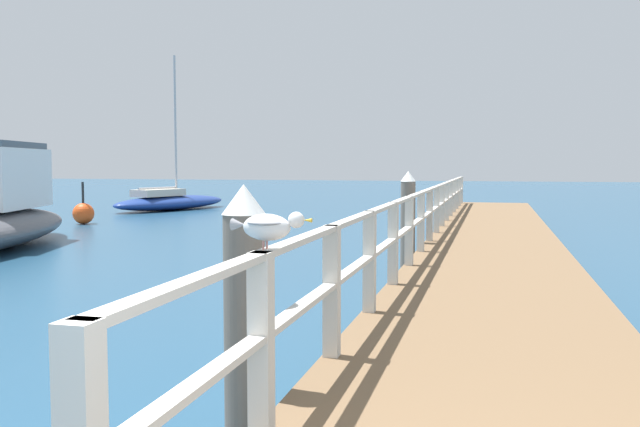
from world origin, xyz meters
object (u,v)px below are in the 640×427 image
at_px(seagull_foreground, 268,226).
at_px(dock_piling_far, 408,219).
at_px(boat_0, 170,201).
at_px(channel_buoy, 83,213).
at_px(dock_piling_near, 245,322).

bearing_deg(seagull_foreground, dock_piling_far, -173.42).
xyz_separation_m(boat_0, channel_buoy, (0.42, -7.05, -0.02)).
bearing_deg(seagull_foreground, channel_buoy, -139.16).
relative_size(seagull_foreground, boat_0, 0.07).
bearing_deg(dock_piling_near, channel_buoy, 126.84).
distance_m(dock_piling_near, channel_buoy, 19.39).
distance_m(boat_0, channel_buoy, 7.06).
bearing_deg(dock_piling_near, seagull_foreground, -58.91).
height_order(dock_piling_far, boat_0, boat_0).
distance_m(dock_piling_far, seagull_foreground, 9.46).
bearing_deg(dock_piling_near, boat_0, 118.09).
distance_m(dock_piling_near, seagull_foreground, 1.04).
bearing_deg(channel_buoy, dock_piling_far, -30.08).
relative_size(dock_piling_far, seagull_foreground, 3.89).
bearing_deg(boat_0, channel_buoy, -68.22).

